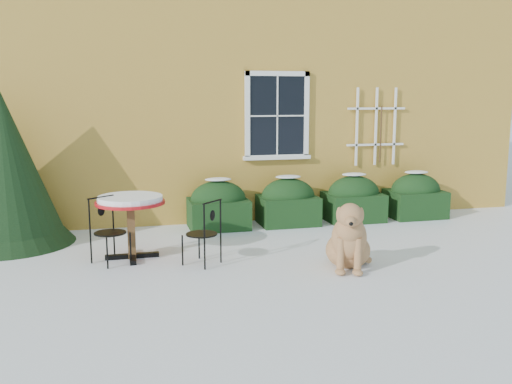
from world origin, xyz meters
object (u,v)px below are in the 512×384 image
object	(u,v)px
dog	(349,241)
patio_chair_far	(108,230)
bistro_table	(130,207)
evergreen_shrub	(4,181)
patio_chair_near	(204,232)

from	to	relation	value
dog	patio_chair_far	bearing A→B (deg)	-178.66
bistro_table	dog	distance (m)	3.15
evergreen_shrub	dog	size ratio (longest dim) A/B	2.40
evergreen_shrub	patio_chair_near	distance (m)	3.49
patio_chair_far	dog	world-z (taller)	dog
patio_chair_near	patio_chair_far	distance (m)	1.36
evergreen_shrub	dog	bearing A→B (deg)	-28.70
evergreen_shrub	patio_chair_far	distance (m)	2.23
bistro_table	evergreen_shrub	bearing A→B (deg)	144.99
dog	patio_chair_near	bearing A→B (deg)	-179.55
evergreen_shrub	patio_chair_near	size ratio (longest dim) A/B	2.73
bistro_table	patio_chair_far	distance (m)	0.46
bistro_table	patio_chair_near	xyz separation A→B (m)	(0.97, -0.57, -0.31)
bistro_table	patio_chair_near	size ratio (longest dim) A/B	1.08
evergreen_shrub	patio_chair_far	xyz separation A→B (m)	(1.58, -1.47, -0.55)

